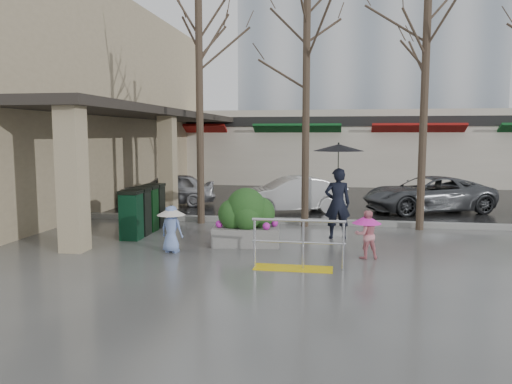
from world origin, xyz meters
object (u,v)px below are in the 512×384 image
(tree_midwest, at_px, (307,47))
(child_pink, at_px, (366,231))
(planter, at_px, (246,218))
(news_boxes, at_px, (144,210))
(car_c, at_px, (428,194))
(tree_west, at_px, (199,55))
(car_a, at_px, (167,189))
(tree_mideast, at_px, (426,57))
(child_blue, at_px, (171,224))
(car_b, at_px, (291,195))
(handrail, at_px, (296,251))
(woman, at_px, (338,183))

(tree_midwest, xyz_separation_m, child_pink, (1.61, -3.67, -4.61))
(planter, distance_m, news_boxes, 3.27)
(planter, xyz_separation_m, car_c, (5.33, 6.34, -0.05))
(tree_west, distance_m, tree_midwest, 3.20)
(tree_midwest, xyz_separation_m, car_a, (-5.56, 3.55, -4.60))
(tree_mideast, bearing_deg, tree_midwest, 180.00)
(child_blue, relative_size, car_b, 0.29)
(car_a, height_order, car_c, same)
(tree_midwest, xyz_separation_m, tree_mideast, (3.30, -0.00, -0.37))
(tree_midwest, xyz_separation_m, car_c, (4.08, 3.53, -4.60))
(tree_west, height_order, child_blue, tree_west)
(planter, bearing_deg, tree_midwest, 66.10)
(tree_mideast, xyz_separation_m, car_a, (-8.86, 3.55, -4.23))
(news_boxes, bearing_deg, tree_west, 55.86)
(planter, bearing_deg, car_c, 49.95)
(handrail, height_order, tree_mideast, tree_mideast)
(car_a, distance_m, car_c, 9.65)
(woman, height_order, car_a, woman)
(handrail, xyz_separation_m, child_pink, (1.45, 1.13, 0.24))
(tree_west, height_order, woman, tree_west)
(child_pink, bearing_deg, tree_west, -54.08)
(handrail, relative_size, car_b, 0.50)
(tree_west, relative_size, planter, 3.95)
(woman, height_order, child_pink, woman)
(news_boxes, height_order, car_c, news_boxes)
(handrail, distance_m, news_boxes, 5.44)
(tree_mideast, xyz_separation_m, news_boxes, (-7.64, -1.76, -4.21))
(handrail, relative_size, news_boxes, 0.82)
(tree_midwest, height_order, planter, tree_midwest)
(planter, distance_m, car_a, 7.69)
(handrail, relative_size, tree_midwest, 0.27)
(handrail, distance_m, child_pink, 1.85)
(child_pink, xyz_separation_m, news_boxes, (-5.95, 1.91, 0.03))
(tree_west, distance_m, news_boxes, 4.91)
(tree_midwest, relative_size, planter, 4.06)
(tree_midwest, bearing_deg, car_c, 40.84)
(tree_midwest, bearing_deg, car_b, 104.65)
(child_pink, distance_m, news_boxes, 6.25)
(tree_mideast, distance_m, planter, 6.78)
(tree_west, distance_m, child_pink, 7.52)
(tree_midwest, height_order, woman, tree_midwest)
(car_a, bearing_deg, child_pink, 28.28)
(tree_west, bearing_deg, car_b, 45.76)
(planter, relative_size, car_a, 0.47)
(tree_mideast, distance_m, car_c, 5.57)
(planter, bearing_deg, news_boxes, 161.31)
(tree_mideast, distance_m, woman, 4.44)
(tree_west, height_order, tree_mideast, tree_west)
(child_pink, relative_size, car_c, 0.24)
(handrail, distance_m, tree_mideast, 7.28)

